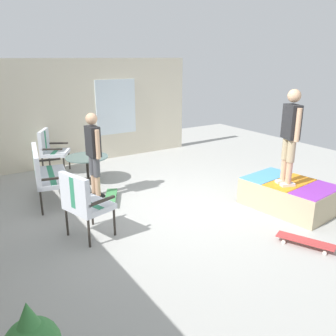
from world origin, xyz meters
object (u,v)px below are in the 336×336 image
(patio_table, at_px, (87,164))
(skateboard_by_bench, at_px, (111,197))
(skate_ramp, at_px, (290,195))
(patio_chair_near_house, at_px, (50,147))
(patio_chair_by_wall, at_px, (83,200))
(person_watching, at_px, (93,150))
(skateboard_spare, at_px, (305,241))
(person_skater, at_px, (291,131))
(patio_bench, at_px, (44,170))

(patio_table, distance_m, skateboard_by_bench, 1.30)
(skate_ramp, bearing_deg, patio_chair_near_house, 35.26)
(skate_ramp, height_order, patio_chair_by_wall, patio_chair_by_wall)
(skate_ramp, distance_m, patio_table, 4.14)
(patio_table, xyz_separation_m, person_watching, (-0.88, 0.17, 0.54))
(patio_chair_near_house, height_order, patio_chair_by_wall, same)
(patio_chair_near_house, distance_m, patio_table, 1.19)
(skateboard_spare, bearing_deg, patio_table, 20.78)
(patio_chair_near_house, xyz_separation_m, patio_table, (-1.06, -0.48, -0.21))
(patio_table, height_order, skateboard_by_bench, patio_table)
(skateboard_spare, bearing_deg, patio_chair_by_wall, 52.74)
(person_skater, bearing_deg, patio_bench, 52.04)
(patio_table, distance_m, skateboard_spare, 4.61)
(person_skater, xyz_separation_m, skateboard_by_bench, (2.03, 2.38, -1.34))
(patio_bench, distance_m, skateboard_spare, 4.56)
(patio_bench, relative_size, patio_table, 1.48)
(person_skater, relative_size, skateboard_by_bench, 2.02)
(patio_bench, relative_size, person_skater, 0.82)
(patio_chair_by_wall, relative_size, skateboard_by_bench, 1.28)
(patio_chair_by_wall, relative_size, skateboard_spare, 1.26)
(skate_ramp, bearing_deg, patio_table, 38.27)
(person_watching, bearing_deg, person_skater, -133.51)
(skate_ramp, distance_m, person_skater, 1.20)
(person_watching, relative_size, person_skater, 1.01)
(person_skater, xyz_separation_m, skateboard_spare, (-1.02, 0.72, -1.34))
(patio_bench, relative_size, person_watching, 0.82)
(patio_chair_near_house, height_order, patio_table, patio_chair_near_house)
(person_watching, bearing_deg, skateboard_spare, -152.18)
(patio_table, height_order, person_skater, person_skater)
(patio_chair_by_wall, height_order, person_watching, person_watching)
(skateboard_by_bench, bearing_deg, person_watching, 20.97)
(patio_chair_by_wall, bearing_deg, person_skater, -105.82)
(patio_table, relative_size, person_watching, 0.55)
(skate_ramp, xyz_separation_m, skateboard_spare, (-1.05, 0.93, -0.16))
(patio_bench, bearing_deg, patio_chair_near_house, -18.05)
(person_skater, bearing_deg, patio_chair_by_wall, 74.18)
(patio_chair_by_wall, bearing_deg, skateboard_by_bench, -39.37)
(patio_chair_near_house, xyz_separation_m, patio_chair_by_wall, (-3.41, 0.44, 0.00))
(patio_bench, distance_m, person_watching, 0.96)
(skate_ramp, distance_m, patio_chair_by_wall, 3.62)
(patio_chair_near_house, bearing_deg, patio_bench, 161.95)
(person_watching, bearing_deg, patio_chair_near_house, 9.19)
(patio_chair_near_house, bearing_deg, person_watching, -170.81)
(patio_table, xyz_separation_m, skateboard_by_bench, (-1.26, 0.03, -0.32))
(patio_chair_by_wall, distance_m, person_skater, 3.51)
(skateboard_by_bench, bearing_deg, patio_table, -1.27)
(patio_bench, xyz_separation_m, person_skater, (-2.65, -3.39, 0.81))
(patio_chair_by_wall, bearing_deg, skateboard_spare, -127.26)
(person_watching, height_order, skateboard_by_bench, person_watching)
(patio_table, relative_size, skateboard_spare, 1.11)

